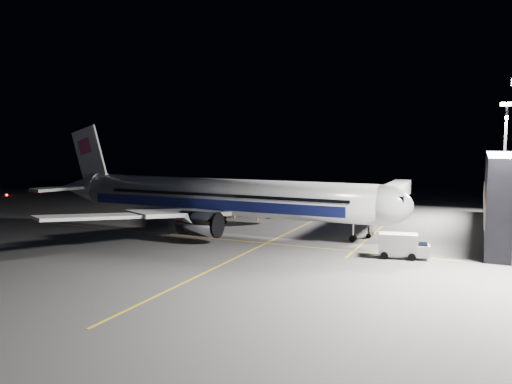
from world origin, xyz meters
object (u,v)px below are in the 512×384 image
object	(u,v)px
baggage_tug	(222,213)
safety_cone_b	(234,215)
jet_bridge	(387,196)
service_truck	(403,245)
safety_cone_a	(234,216)
safety_cone_c	(257,218)
floodlight_mast_north	(505,149)
airliner	(216,197)

from	to	relation	value
baggage_tug	safety_cone_b	xyz separation A→B (m)	(1.28, 2.57, -0.66)
jet_bridge	service_truck	world-z (taller)	jet_bridge
safety_cone_a	safety_cone_c	size ratio (longest dim) A/B	0.92
floodlight_mast_north	safety_cone_b	bearing A→B (deg)	-157.43
service_truck	safety_cone_b	distance (m)	38.79
floodlight_mast_north	safety_cone_c	world-z (taller)	floodlight_mast_north
service_truck	baggage_tug	bearing A→B (deg)	141.99
airliner	safety_cone_a	distance (m)	13.12
jet_bridge	safety_cone_c	world-z (taller)	jet_bridge
service_truck	baggage_tug	size ratio (longest dim) A/B	2.07
service_truck	jet_bridge	bearing A→B (deg)	93.60
service_truck	baggage_tug	world-z (taller)	service_truck
safety_cone_b	service_truck	bearing A→B (deg)	-32.13
jet_bridge	safety_cone_a	bearing A→B (deg)	-166.54
jet_bridge	service_truck	xyz separation A→B (m)	(6.17, -25.25, -3.00)
baggage_tug	safety_cone_c	bearing A→B (deg)	1.89
jet_bridge	service_truck	bearing A→B (deg)	-76.28
baggage_tug	safety_cone_c	xyz separation A→B (m)	(6.64, 0.88, -0.58)
airliner	baggage_tug	size ratio (longest dim) A/B	20.89
floodlight_mast_north	safety_cone_a	distance (m)	49.81
airliner	baggage_tug	distance (m)	12.63
safety_cone_c	airliner	bearing A→B (deg)	-98.60
baggage_tug	safety_cone_c	distance (m)	6.72
safety_cone_c	baggage_tug	bearing A→B (deg)	-172.45
floodlight_mast_north	jet_bridge	bearing A→B (deg)	-142.26
jet_bridge	baggage_tug	xyz separation A→B (m)	(-27.94, -7.20, -3.66)
service_truck	safety_cone_b	size ratio (longest dim) A/B	11.73
airliner	safety_cone_a	world-z (taller)	airliner
jet_bridge	safety_cone_b	size ratio (longest dim) A/B	66.18
baggage_tug	safety_cone_b	distance (m)	2.94
airliner	safety_cone_a	bearing A→B (deg)	103.58
service_truck	baggage_tug	distance (m)	38.59
baggage_tug	floodlight_mast_north	bearing A→B (deg)	19.05
jet_bridge	floodlight_mast_north	distance (m)	24.06
floodlight_mast_north	safety_cone_a	xyz separation A→B (m)	(-43.94, -20.14, -12.06)
jet_bridge	safety_cone_b	xyz separation A→B (m)	(-26.66, -4.64, -4.32)
jet_bridge	safety_cone_a	size ratio (longest dim) A/B	55.35
safety_cone_a	safety_cone_b	world-z (taller)	safety_cone_a
floodlight_mast_north	safety_cone_b	xyz separation A→B (m)	(-44.66, -18.57, -12.11)
airliner	floodlight_mast_north	world-z (taller)	floodlight_mast_north
floodlight_mast_north	service_truck	distance (m)	42.33
service_truck	safety_cone_c	xyz separation A→B (m)	(-27.47, 18.93, -1.25)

